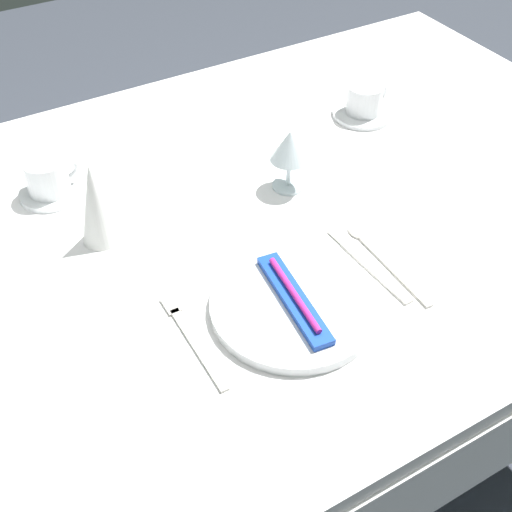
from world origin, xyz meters
TOP-DOWN VIEW (x-y plane):
  - ground_plane at (0.00, 0.00)m, footprint 6.00×6.00m
  - dining_table at (0.00, 0.00)m, footprint 1.80×1.11m
  - dinner_plate at (-0.03, -0.24)m, footprint 0.27×0.27m
  - toothbrush_package at (-0.03, -0.24)m, footprint 0.06×0.21m
  - fork_outer at (-0.20, -0.22)m, footprint 0.02×0.21m
  - dinner_knife at (0.14, -0.23)m, footprint 0.02×0.21m
  - spoon_soup at (0.17, -0.21)m, footprint 0.03×0.23m
  - saucer_left at (-0.27, 0.24)m, footprint 0.12×0.12m
  - coffee_cup_left at (-0.27, 0.24)m, footprint 0.10×0.08m
  - saucer_right at (0.42, 0.18)m, footprint 0.14×0.14m
  - coffee_cup_right at (0.42, 0.18)m, footprint 0.10×0.08m
  - wine_glass_left at (0.14, 0.04)m, footprint 0.08×0.08m
  - napkin_folded at (-0.23, 0.07)m, footprint 0.07×0.07m

SIDE VIEW (x-z plane):
  - ground_plane at x=0.00m, z-range 0.00..0.00m
  - dining_table at x=0.00m, z-range 0.29..1.03m
  - fork_outer at x=-0.20m, z-range 0.74..0.74m
  - spoon_soup at x=0.17m, z-range 0.74..0.75m
  - dinner_knife at x=0.14m, z-range 0.74..0.74m
  - saucer_left at x=-0.27m, z-range 0.74..0.75m
  - saucer_right at x=0.42m, z-range 0.74..0.75m
  - dinner_plate at x=-0.03m, z-range 0.74..0.76m
  - toothbrush_package at x=-0.03m, z-range 0.75..0.78m
  - coffee_cup_right at x=0.42m, z-range 0.75..0.81m
  - coffee_cup_left at x=-0.27m, z-range 0.75..0.82m
  - napkin_folded at x=-0.23m, z-range 0.74..0.90m
  - wine_glass_left at x=0.14m, z-range 0.77..0.89m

